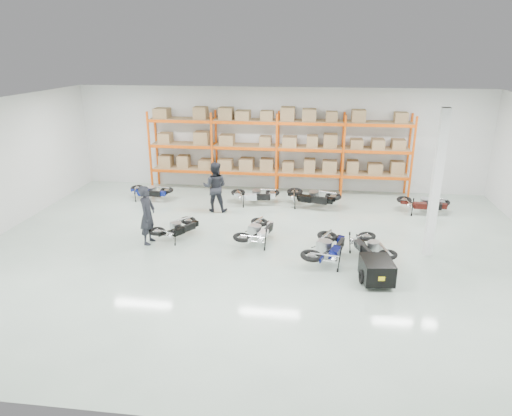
# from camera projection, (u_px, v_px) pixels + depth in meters

# --- Properties ---
(room) EXTENTS (18.00, 18.00, 18.00)m
(room) POSITION_uv_depth(u_px,v_px,m) (259.00, 183.00, 13.62)
(room) COLOR #B4C8B7
(room) RESTS_ON ground
(pallet_rack) EXTENTS (11.28, 0.98, 3.62)m
(pallet_rack) POSITION_uv_depth(u_px,v_px,m) (278.00, 141.00, 19.65)
(pallet_rack) COLOR #DE4F0B
(pallet_rack) RESTS_ON ground
(structural_column) EXTENTS (0.25, 0.25, 4.50)m
(structural_column) POSITION_uv_depth(u_px,v_px,m) (436.00, 185.00, 13.46)
(structural_column) COLOR white
(structural_column) RESTS_ON ground
(moto_blue_centre) EXTENTS (1.47, 2.09, 1.23)m
(moto_blue_centre) POSITION_uv_depth(u_px,v_px,m) (327.00, 244.00, 13.53)
(moto_blue_centre) COLOR #070B46
(moto_blue_centre) RESTS_ON ground
(moto_silver_left) EXTENTS (1.29, 1.91, 1.13)m
(moto_silver_left) POSITION_uv_depth(u_px,v_px,m) (257.00, 228.00, 14.86)
(moto_silver_left) COLOR silver
(moto_silver_left) RESTS_ON ground
(moto_black_far_left) EXTENTS (1.54, 1.77, 1.03)m
(moto_black_far_left) POSITION_uv_depth(u_px,v_px,m) (177.00, 225.00, 15.23)
(moto_black_far_left) COLOR black
(moto_black_far_left) RESTS_ON ground
(moto_touring_right) EXTENTS (1.34, 1.85, 1.08)m
(moto_touring_right) POSITION_uv_depth(u_px,v_px,m) (371.00, 243.00, 13.75)
(moto_touring_right) COLOR black
(moto_touring_right) RESTS_ON ground
(trailer) EXTENTS (0.91, 1.71, 0.70)m
(trailer) POSITION_uv_depth(u_px,v_px,m) (377.00, 270.00, 12.28)
(trailer) COLOR black
(trailer) RESTS_ON ground
(moto_back_a) EXTENTS (1.71, 0.98, 1.06)m
(moto_back_a) POSITION_uv_depth(u_px,v_px,m) (150.00, 189.00, 19.10)
(moto_back_a) COLOR navy
(moto_back_a) RESTS_ON ground
(moto_back_b) EXTENTS (1.79, 1.04, 1.10)m
(moto_back_b) POSITION_uv_depth(u_px,v_px,m) (255.00, 192.00, 18.58)
(moto_back_b) COLOR silver
(moto_back_b) RESTS_ON ground
(moto_back_c) EXTENTS (2.12, 1.46, 1.25)m
(moto_back_c) POSITION_uv_depth(u_px,v_px,m) (312.00, 193.00, 18.18)
(moto_back_c) COLOR black
(moto_back_c) RESTS_ON ground
(moto_back_d) EXTENTS (1.75, 0.95, 1.10)m
(moto_back_d) POSITION_uv_depth(u_px,v_px,m) (424.00, 200.00, 17.56)
(moto_back_d) COLOR #3B0F0B
(moto_back_d) RESTS_ON ground
(person_left) EXTENTS (0.51, 0.74, 1.95)m
(person_left) POSITION_uv_depth(u_px,v_px,m) (147.00, 215.00, 14.72)
(person_left) COLOR black
(person_left) RESTS_ON ground
(person_back) EXTENTS (0.97, 0.76, 1.96)m
(person_back) POSITION_uv_depth(u_px,v_px,m) (215.00, 187.00, 17.67)
(person_back) COLOR #202228
(person_back) RESTS_ON ground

